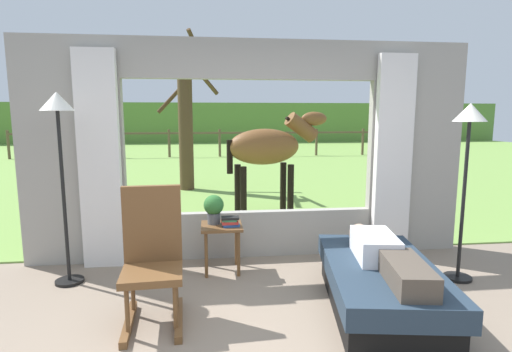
{
  "coord_description": "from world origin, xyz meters",
  "views": [
    {
      "loc": [
        -0.52,
        -2.48,
        1.7
      ],
      "look_at": [
        0.0,
        1.8,
        1.05
      ],
      "focal_mm": 28.53,
      "sensor_mm": 36.0,
      "label": 1
    }
  ],
  "objects": [
    {
      "name": "reclining_person",
      "position": [
        0.97,
        0.69,
        0.52
      ],
      "size": [
        0.43,
        1.43,
        0.22
      ],
      "rotation": [
        0.0,
        0.0,
        -0.16
      ],
      "color": "silver",
      "rests_on": "recliner_sofa"
    },
    {
      "name": "pasture_tree",
      "position": [
        -0.96,
        6.75,
        1.7
      ],
      "size": [
        1.43,
        1.45,
        3.43
      ],
      "color": "#4C3823",
      "rests_on": "outdoor_pasture_lawn"
    },
    {
      "name": "back_wall_with_window",
      "position": [
        0.0,
        2.26,
        1.25
      ],
      "size": [
        5.2,
        0.12,
        2.55
      ],
      "color": "#9E998E",
      "rests_on": "ground_plane"
    },
    {
      "name": "floor_lamp_left",
      "position": [
        -1.94,
        1.68,
        1.55
      ],
      "size": [
        0.32,
        0.32,
        1.92
      ],
      "color": "black",
      "rests_on": "ground_plane"
    },
    {
      "name": "floor_lamp_right",
      "position": [
        2.06,
        1.28,
        1.47
      ],
      "size": [
        0.32,
        0.32,
        1.81
      ],
      "color": "black",
      "rests_on": "ground_plane"
    },
    {
      "name": "rocking_chair",
      "position": [
        -0.98,
        0.81,
        0.55
      ],
      "size": [
        0.51,
        0.7,
        1.12
      ],
      "rotation": [
        0.0,
        0.0,
        0.06
      ],
      "color": "brown",
      "rests_on": "ground_plane"
    },
    {
      "name": "distant_hill_ridge",
      "position": [
        0.0,
        23.0,
        1.2
      ],
      "size": [
        36.0,
        2.0,
        2.4
      ],
      "primitive_type": "cube",
      "color": "#588037",
      "rests_on": "ground_plane"
    },
    {
      "name": "curtain_panel_left",
      "position": [
        -1.69,
        2.12,
        1.2
      ],
      "size": [
        0.44,
        0.1,
        2.4
      ],
      "primitive_type": "cube",
      "color": "silver",
      "rests_on": "ground_plane"
    },
    {
      "name": "pasture_fence_line",
      "position": [
        0.0,
        13.95,
        0.74
      ],
      "size": [
        16.1,
        0.1,
        1.1
      ],
      "color": "brown",
      "rests_on": "outdoor_pasture_lawn"
    },
    {
      "name": "recliner_sofa",
      "position": [
        0.97,
        0.74,
        0.22
      ],
      "size": [
        1.17,
        1.82,
        0.42
      ],
      "rotation": [
        0.0,
        0.0,
        -0.16
      ],
      "color": "black",
      "rests_on": "ground_plane"
    },
    {
      "name": "horse",
      "position": [
        0.52,
        4.26,
        1.16
      ],
      "size": [
        1.82,
        0.81,
        1.73
      ],
      "rotation": [
        0.0,
        0.0,
        -1.36
      ],
      "color": "brown",
      "rests_on": "outdoor_pasture_lawn"
    },
    {
      "name": "potted_plant",
      "position": [
        -0.46,
        1.86,
        0.7
      ],
      "size": [
        0.22,
        0.22,
        0.32
      ],
      "color": "#4C5156",
      "rests_on": "side_table"
    },
    {
      "name": "side_table",
      "position": [
        -0.38,
        1.8,
        0.43
      ],
      "size": [
        0.44,
        0.44,
        0.52
      ],
      "color": "brown",
      "rests_on": "ground_plane"
    },
    {
      "name": "outdoor_pasture_lawn",
      "position": [
        0.0,
        13.16,
        0.01
      ],
      "size": [
        36.0,
        21.68,
        0.02
      ],
      "primitive_type": "cube",
      "color": "#759E47",
      "rests_on": "ground_plane"
    },
    {
      "name": "book_stack",
      "position": [
        -0.29,
        1.74,
        0.57
      ],
      "size": [
        0.2,
        0.15,
        0.1
      ],
      "color": "#23478C",
      "rests_on": "side_table"
    },
    {
      "name": "curtain_panel_right",
      "position": [
        1.69,
        2.12,
        1.2
      ],
      "size": [
        0.44,
        0.1,
        2.4
      ],
      "primitive_type": "cube",
      "color": "silver",
      "rests_on": "ground_plane"
    }
  ]
}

